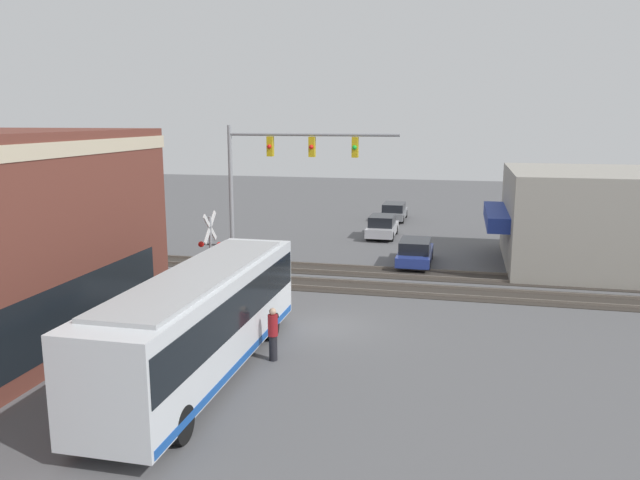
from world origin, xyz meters
The scene contains 11 objects.
ground_plane centered at (0.00, 0.00, 0.00)m, with size 120.00×120.00×0.00m, color #565659.
shop_building centered at (13.21, -12.20, 2.64)m, with size 9.79×10.70×5.28m.
city_bus centered at (-5.41, 2.80, 1.88)m, with size 11.71×2.59×3.41m.
traffic_signal_gantry centered at (4.68, 3.28, 5.73)m, with size 0.42×7.95×7.73m.
crossing_signal centered at (3.60, 6.26, 2.30)m, with size 1.41×1.18×3.81m.
rail_track_near centered at (6.00, 0.00, 0.03)m, with size 2.60×60.00×0.15m.
rail_track_far centered at (9.20, 0.00, 0.03)m, with size 2.60×60.00×0.15m.
parked_car_blue centered at (11.43, -2.60, 0.67)m, with size 4.53×1.82×1.44m.
parked_car_silver centered at (19.00, 0.20, 0.71)m, with size 4.31×1.82×1.53m.
parked_car_grey centered at (26.42, 0.20, 0.65)m, with size 4.66×1.82×1.39m.
pedestrian_near_bus centered at (-3.72, 1.01, 0.95)m, with size 0.34×0.34×1.84m.
Camera 1 is at (-22.79, -4.96, 8.09)m, focal length 35.00 mm.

